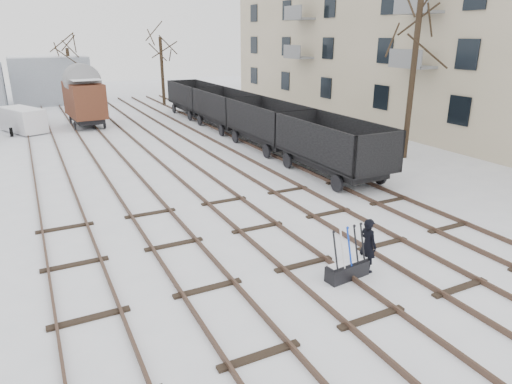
# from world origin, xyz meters

# --- Properties ---
(ground) EXTENTS (120.00, 120.00, 0.00)m
(ground) POSITION_xyz_m (0.00, 0.00, 0.00)
(ground) COLOR white
(ground) RESTS_ON ground
(tracks) EXTENTS (13.90, 52.00, 0.16)m
(tracks) POSITION_xyz_m (-0.00, 13.67, 0.07)
(tracks) COLOR black
(tracks) RESTS_ON ground
(apartment_block) EXTENTS (10.12, 45.00, 16.10)m
(apartment_block) POSITION_xyz_m (19.95, 14.00, 8.05)
(apartment_block) COLOR beige
(apartment_block) RESTS_ON ground
(shed_right) EXTENTS (7.00, 6.00, 4.50)m
(shed_right) POSITION_xyz_m (-4.00, 40.00, 2.25)
(shed_right) COLOR #99A0AC
(shed_right) RESTS_ON ground
(ground_frame) EXTENTS (1.34, 0.56, 1.49)m
(ground_frame) POSITION_xyz_m (0.67, -1.17, 0.28)
(ground_frame) COLOR black
(ground_frame) RESTS_ON ground
(worker) EXTENTS (0.46, 0.63, 1.60)m
(worker) POSITION_xyz_m (1.42, -1.07, 0.80)
(worker) COLOR black
(worker) RESTS_ON ground
(freight_wagon_a) EXTENTS (2.60, 6.50, 2.66)m
(freight_wagon_a) POSITION_xyz_m (6.00, 7.03, 1.02)
(freight_wagon_a) COLOR black
(freight_wagon_a) RESTS_ON ground
(freight_wagon_b) EXTENTS (2.60, 6.50, 2.66)m
(freight_wagon_b) POSITION_xyz_m (6.00, 13.43, 1.02)
(freight_wagon_b) COLOR black
(freight_wagon_b) RESTS_ON ground
(freight_wagon_c) EXTENTS (2.60, 6.50, 2.66)m
(freight_wagon_c) POSITION_xyz_m (6.00, 19.83, 1.02)
(freight_wagon_c) COLOR black
(freight_wagon_c) RESTS_ON ground
(freight_wagon_d) EXTENTS (2.60, 6.50, 2.66)m
(freight_wagon_d) POSITION_xyz_m (6.00, 26.23, 1.02)
(freight_wagon_d) COLOR black
(freight_wagon_d) RESTS_ON ground
(box_van_wagon) EXTENTS (2.73, 4.72, 3.48)m
(box_van_wagon) POSITION_xyz_m (-2.71, 25.33, 2.02)
(box_van_wagon) COLOR black
(box_van_wagon) RESTS_ON ground
(panel_van) EXTENTS (3.06, 4.13, 1.67)m
(panel_van) POSITION_xyz_m (-6.90, 25.05, 0.87)
(panel_van) COLOR silver
(panel_van) RESTS_ON ground
(tree_near) EXTENTS (0.30, 0.30, 8.04)m
(tree_near) POSITION_xyz_m (11.62, 8.04, 4.02)
(tree_near) COLOR black
(tree_near) RESTS_ON ground
(tree_far_left) EXTENTS (0.30, 0.30, 5.23)m
(tree_far_left) POSITION_xyz_m (-2.34, 37.47, 2.61)
(tree_far_left) COLOR black
(tree_far_left) RESTS_ON ground
(tree_far_right) EXTENTS (0.30, 0.30, 6.20)m
(tree_far_right) POSITION_xyz_m (5.33, 33.13, 3.10)
(tree_far_right) COLOR black
(tree_far_right) RESTS_ON ground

